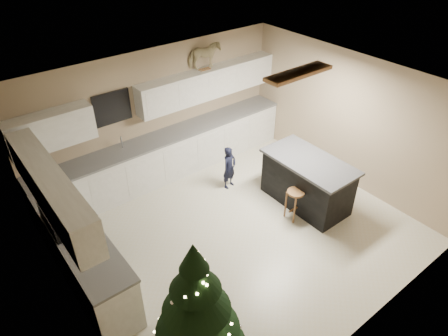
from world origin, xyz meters
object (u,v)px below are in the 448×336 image
at_px(bar_stool, 295,198).
at_px(christmas_tree, 197,318).
at_px(rocking_horse, 204,56).
at_px(toddler, 229,168).
at_px(island, 307,182).

height_order(bar_stool, christmas_tree, christmas_tree).
relative_size(bar_stool, rocking_horse, 0.87).
height_order(christmas_tree, toddler, christmas_tree).
bearing_deg(christmas_tree, rocking_horse, 52.79).
bearing_deg(rocking_horse, christmas_tree, 157.80).
distance_m(island, rocking_horse, 3.12).
bearing_deg(bar_stool, island, 19.51).
height_order(island, rocking_horse, rocking_horse).
xyz_separation_m(christmas_tree, toddler, (2.57, 2.61, -0.39)).
bearing_deg(toddler, bar_stool, -89.16).
height_order(island, christmas_tree, christmas_tree).
relative_size(island, bar_stool, 2.89).
bearing_deg(christmas_tree, toddler, 45.43).
xyz_separation_m(christmas_tree, rocking_horse, (2.91, 3.84, 1.45)).
height_order(bar_stool, rocking_horse, rocking_horse).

